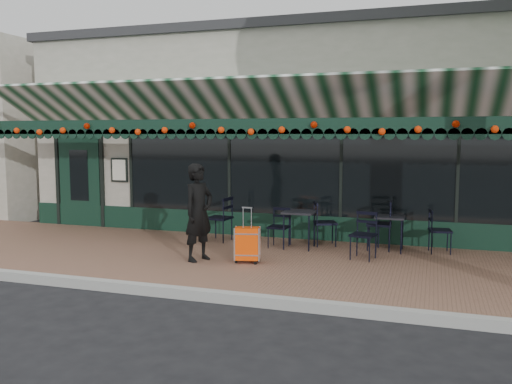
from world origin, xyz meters
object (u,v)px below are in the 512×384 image
(cafe_table_b, at_px, (299,215))
(suitcase, at_px, (247,244))
(cafe_table_a, at_px, (390,220))
(chair_b_right, at_px, (325,223))
(chair_a_left, at_px, (379,225))
(chair_b_left, at_px, (219,218))
(woman, at_px, (199,212))
(chair_a_right, at_px, (440,231))
(chair_b_front, at_px, (279,228))
(chair_a_front, at_px, (363,236))

(cafe_table_b, bearing_deg, suitcase, -111.15)
(cafe_table_a, relative_size, chair_b_right, 0.75)
(chair_a_left, bearing_deg, chair_b_left, -89.90)
(woman, relative_size, chair_b_left, 1.82)
(suitcase, height_order, cafe_table_b, suitcase)
(chair_a_right, bearing_deg, cafe_table_a, 89.42)
(woman, distance_m, cafe_table_a, 3.56)
(chair_b_right, bearing_deg, chair_b_front, 98.64)
(cafe_table_a, height_order, chair_b_right, chair_b_right)
(woman, xyz_separation_m, chair_a_right, (3.95, 1.93, -0.43))
(woman, height_order, cafe_table_b, woman)
(chair_a_front, bearing_deg, chair_b_front, 174.87)
(woman, bearing_deg, chair_b_left, 31.98)
(cafe_table_b, distance_m, chair_b_front, 0.47)
(woman, distance_m, chair_b_left, 1.78)
(chair_b_front, bearing_deg, chair_a_left, 15.18)
(chair_a_right, xyz_separation_m, chair_a_front, (-1.27, -0.96, 0.01))
(woman, xyz_separation_m, chair_b_right, (1.82, 1.94, -0.40))
(suitcase, height_order, cafe_table_a, suitcase)
(suitcase, xyz_separation_m, chair_a_front, (1.83, 0.87, 0.10))
(suitcase, relative_size, chair_b_left, 1.02)
(chair_b_left, bearing_deg, chair_b_right, 102.36)
(chair_b_front, bearing_deg, chair_a_right, 11.91)
(suitcase, xyz_separation_m, cafe_table_b, (0.55, 1.43, 0.33))
(woman, height_order, chair_a_right, woman)
(cafe_table_b, height_order, chair_a_front, chair_a_front)
(woman, relative_size, chair_a_right, 2.07)
(chair_b_front, bearing_deg, suitcase, -93.44)
(chair_a_front, xyz_separation_m, chair_b_left, (-2.99, 0.74, 0.04))
(suitcase, height_order, chair_a_right, suitcase)
(cafe_table_a, bearing_deg, chair_b_right, 173.83)
(cafe_table_a, bearing_deg, chair_b_front, -171.04)
(suitcase, bearing_deg, chair_a_front, 11.96)
(chair_b_left, bearing_deg, cafe_table_b, 90.38)
(chair_a_right, bearing_deg, cafe_table_b, 90.17)
(cafe_table_a, distance_m, cafe_table_b, 1.68)
(suitcase, height_order, chair_b_front, suitcase)
(chair_b_front, bearing_deg, woman, -120.96)
(cafe_table_a, xyz_separation_m, cafe_table_b, (-1.66, -0.27, 0.05))
(cafe_table_a, relative_size, chair_a_left, 0.69)
(chair_a_right, bearing_deg, chair_b_right, 81.11)
(chair_a_left, relative_size, chair_b_right, 1.08)
(woman, height_order, chair_b_left, woman)
(chair_b_left, bearing_deg, suitcase, 42.17)
(chair_b_left, distance_m, chair_b_front, 1.35)
(chair_a_left, height_order, chair_b_right, chair_a_left)
(cafe_table_b, xyz_separation_m, chair_a_left, (1.46, 0.34, -0.17))
(suitcase, height_order, chair_a_front, suitcase)
(chair_a_left, bearing_deg, chair_b_right, -96.39)
(cafe_table_b, bearing_deg, woman, -132.36)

